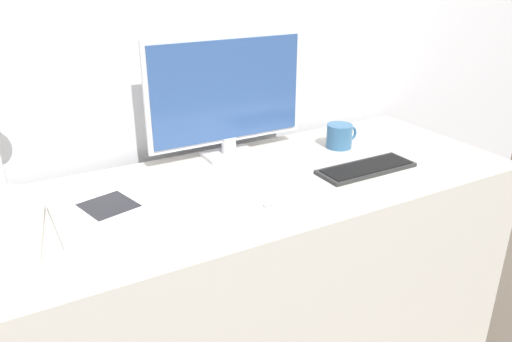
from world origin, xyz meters
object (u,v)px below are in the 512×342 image
Objects in this scene: laptop at (122,212)px; notebook at (4,236)px; monitor at (227,95)px; ereader at (109,207)px; pen at (285,200)px; keyboard at (366,168)px; coffee_mug at (340,136)px.

notebook is (-0.27, 0.01, -0.00)m from laptop.
monitor reaches higher than ereader.
laptop reaches higher than pen.
monitor is 1.70× the size of keyboard.
keyboard is at bearing -5.28° from notebook.
pen is at bearing -93.18° from monitor.
ereader is at bearing -172.06° from coffee_mug.
ereader is 0.24m from notebook.
coffee_mug reaches higher than pen.
coffee_mug is at bearing -17.25° from monitor.
keyboard is at bearing 9.89° from pen.
coffee_mug reaches higher than notebook.
monitor is at bearing 18.20° from notebook.
keyboard is 1.56× the size of ereader.
monitor reaches higher than keyboard.
monitor is 4.47× the size of coffee_mug.
monitor reaches higher than laptop.
coffee_mug reaches higher than ereader.
keyboard is at bearing -6.08° from laptop.
coffee_mug reaches higher than laptop.
ereader is at bearing -0.41° from notebook.
ereader reaches higher than notebook.
coffee_mug is (0.80, 0.13, 0.03)m from laptop.
ereader is 0.46m from pen.
monitor reaches higher than pen.
laptop is at bearing -24.38° from ereader.
pen is at bearing -145.99° from coffee_mug.
coffee_mug is (0.06, 0.21, 0.03)m from keyboard.
coffee_mug is (1.07, 0.11, 0.03)m from notebook.
pen is (0.40, -0.14, -0.01)m from laptop.
ereader is at bearing 160.79° from pen.
monitor is 1.77× the size of notebook.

